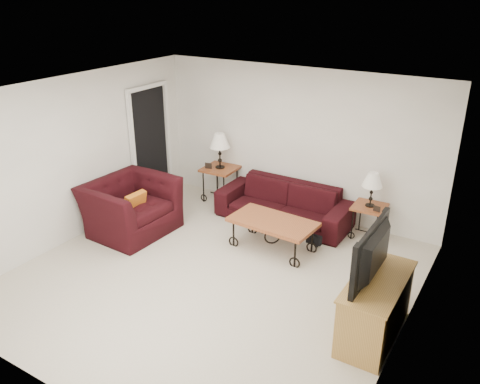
% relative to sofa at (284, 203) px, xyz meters
% --- Properties ---
extents(ground, '(5.00, 5.00, 0.00)m').
position_rel_sofa_xyz_m(ground, '(-0.05, -2.02, -0.33)').
color(ground, beige).
rests_on(ground, ground).
extents(wall_back, '(5.00, 0.02, 2.50)m').
position_rel_sofa_xyz_m(wall_back, '(-0.05, 0.48, 0.92)').
color(wall_back, white).
rests_on(wall_back, ground).
extents(wall_front, '(5.00, 0.02, 2.50)m').
position_rel_sofa_xyz_m(wall_front, '(-0.05, -4.52, 0.92)').
color(wall_front, white).
rests_on(wall_front, ground).
extents(wall_left, '(0.02, 5.00, 2.50)m').
position_rel_sofa_xyz_m(wall_left, '(-2.55, -2.02, 0.92)').
color(wall_left, white).
rests_on(wall_left, ground).
extents(wall_right, '(0.02, 5.00, 2.50)m').
position_rel_sofa_xyz_m(wall_right, '(2.45, -2.02, 0.92)').
color(wall_right, white).
rests_on(wall_right, ground).
extents(ceiling, '(5.00, 5.00, 0.00)m').
position_rel_sofa_xyz_m(ceiling, '(-0.05, -2.02, 2.17)').
color(ceiling, white).
rests_on(ceiling, wall_back).
extents(doorway, '(0.08, 0.94, 2.04)m').
position_rel_sofa_xyz_m(doorway, '(-2.52, -0.37, 0.69)').
color(doorway, black).
rests_on(doorway, ground).
extents(sofa, '(2.23, 0.87, 0.65)m').
position_rel_sofa_xyz_m(sofa, '(0.00, 0.00, 0.00)').
color(sofa, black).
rests_on(sofa, ground).
extents(side_table_left, '(0.61, 0.61, 0.64)m').
position_rel_sofa_xyz_m(side_table_left, '(-1.39, 0.18, -0.01)').
color(side_table_left, '#9C5027').
rests_on(side_table_left, ground).
extents(side_table_right, '(0.51, 0.51, 0.54)m').
position_rel_sofa_xyz_m(side_table_right, '(1.38, 0.18, -0.05)').
color(side_table_right, '#9C5027').
rests_on(side_table_right, ground).
extents(lamp_left, '(0.38, 0.38, 0.64)m').
position_rel_sofa_xyz_m(lamp_left, '(-1.39, 0.18, 0.63)').
color(lamp_left, black).
rests_on(lamp_left, side_table_left).
extents(lamp_right, '(0.32, 0.32, 0.54)m').
position_rel_sofa_xyz_m(lamp_right, '(1.38, 0.18, 0.49)').
color(lamp_right, black).
rests_on(lamp_right, side_table_right).
extents(photo_frame_left, '(0.13, 0.04, 0.11)m').
position_rel_sofa_xyz_m(photo_frame_left, '(-1.54, 0.03, 0.36)').
color(photo_frame_left, black).
rests_on(photo_frame_left, side_table_left).
extents(photo_frame_right, '(0.11, 0.03, 0.09)m').
position_rel_sofa_xyz_m(photo_frame_right, '(1.53, 0.03, 0.26)').
color(photo_frame_right, black).
rests_on(photo_frame_right, side_table_right).
extents(coffee_table, '(1.30, 0.76, 0.47)m').
position_rel_sofa_xyz_m(coffee_table, '(0.28, -0.93, -0.09)').
color(coffee_table, '#9C5027').
rests_on(coffee_table, ground).
extents(armchair, '(1.20, 1.36, 0.85)m').
position_rel_sofa_xyz_m(armchair, '(-1.92, -1.59, 0.10)').
color(armchair, black).
rests_on(armchair, ground).
extents(throw_pillow, '(0.12, 0.39, 0.38)m').
position_rel_sofa_xyz_m(throw_pillow, '(-1.77, -1.64, 0.19)').
color(throw_pillow, orange).
rests_on(throw_pillow, armchair).
extents(tv_stand, '(0.51, 1.21, 0.73)m').
position_rel_sofa_xyz_m(tv_stand, '(2.18, -2.07, 0.04)').
color(tv_stand, '#B28642').
rests_on(tv_stand, ground).
extents(television, '(0.14, 1.09, 0.63)m').
position_rel_sofa_xyz_m(television, '(2.16, -2.07, 0.72)').
color(television, black).
rests_on(television, tv_stand).
extents(backpack, '(0.36, 0.28, 0.46)m').
position_rel_sofa_xyz_m(backpack, '(0.84, -0.53, -0.09)').
color(backpack, black).
rests_on(backpack, ground).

